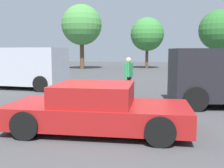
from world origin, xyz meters
The scene contains 7 objects.
ground_plane centered at (0.00, 0.00, 0.00)m, with size 80.00×80.00×0.00m, color #424244.
sedan_foreground centered at (0.09, -0.14, 0.54)m, with size 4.32×2.00×1.15m.
van_white centered at (-5.62, 6.56, 1.13)m, with size 5.02×2.52×2.08m.
pedestrian centered at (0.30, 4.94, 0.98)m, with size 0.35×0.55×1.65m.
tree_back_left centered at (0.38, 23.25, 3.67)m, with size 3.59×3.59×5.48m.
tree_back_center centered at (-6.30, 21.10, 4.56)m, with size 4.17×4.17×6.67m.
tree_back_right centered at (6.85, 19.12, 3.74)m, with size 3.53×3.53×5.52m.
Camera 1 is at (1.48, -6.31, 1.93)m, focal length 43.02 mm.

